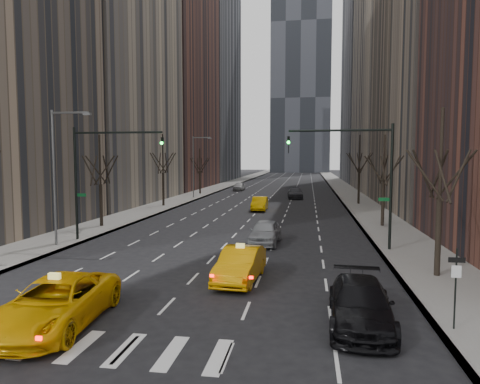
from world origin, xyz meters
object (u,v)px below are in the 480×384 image
at_px(taxi_sedan, 240,264).
at_px(silver_sedan_ahead, 265,232).
at_px(taxi_suv, 56,303).
at_px(parked_suv_black, 360,304).

height_order(taxi_sedan, silver_sedan_ahead, silver_sedan_ahead).
relative_size(taxi_suv, silver_sedan_ahead, 1.28).
bearing_deg(parked_suv_black, taxi_suv, -167.57).
xyz_separation_m(taxi_sedan, parked_suv_black, (5.12, -4.80, -0.03)).
bearing_deg(silver_sedan_ahead, parked_suv_black, -68.56).
relative_size(silver_sedan_ahead, parked_suv_black, 0.89).
xyz_separation_m(silver_sedan_ahead, parked_suv_black, (4.84, -14.01, -0.04)).
distance_m(taxi_sedan, silver_sedan_ahead, 9.22).
bearing_deg(taxi_suv, silver_sedan_ahead, 65.15).
xyz_separation_m(taxi_suv, silver_sedan_ahead, (5.88, 15.82, -0.03)).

